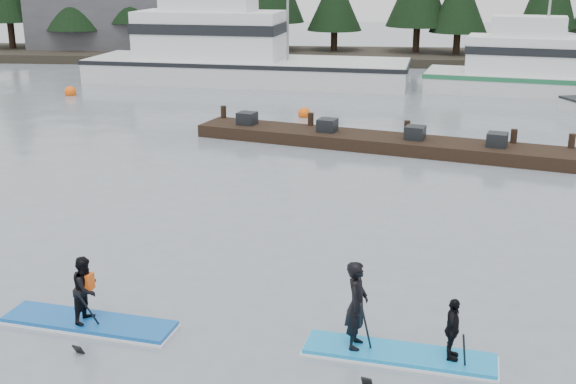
# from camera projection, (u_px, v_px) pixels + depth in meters

# --- Properties ---
(ground) EXTENTS (160.00, 160.00, 0.00)m
(ground) POSITION_uv_depth(u_px,v_px,m) (259.00, 344.00, 13.47)
(ground) COLOR slate
(ground) RESTS_ON ground
(far_shore) EXTENTS (70.00, 8.00, 0.60)m
(far_shore) POSITION_uv_depth(u_px,v_px,m) (332.00, 56.00, 53.26)
(far_shore) COLOR #2D281E
(far_shore) RESTS_ON ground
(treeline) EXTENTS (60.00, 4.00, 8.00)m
(treeline) POSITION_uv_depth(u_px,v_px,m) (332.00, 60.00, 53.35)
(treeline) COLOR black
(treeline) RESTS_ON ground
(waterfront_building) EXTENTS (18.00, 6.00, 5.00)m
(waterfront_building) POSITION_uv_depth(u_px,v_px,m) (152.00, 22.00, 55.71)
(waterfront_building) COLOR #4C4C51
(waterfront_building) RESTS_ON ground
(fishing_boat_large) EXTENTS (19.52, 7.43, 10.59)m
(fishing_boat_large) POSITION_uv_depth(u_px,v_px,m) (238.00, 68.00, 43.31)
(fishing_boat_large) COLOR silver
(fishing_boat_large) RESTS_ON ground
(fishing_boat_medium) EXTENTS (14.30, 6.87, 8.30)m
(fishing_boat_medium) POSITION_uv_depth(u_px,v_px,m) (547.00, 83.00, 39.38)
(fishing_boat_medium) COLOR silver
(fishing_boat_medium) RESTS_ON ground
(floating_dock) EXTENTS (14.49, 6.17, 0.49)m
(floating_dock) POSITION_uv_depth(u_px,v_px,m) (376.00, 142.00, 27.80)
(floating_dock) COLOR black
(floating_dock) RESTS_ON ground
(buoy_c) EXTENTS (0.53, 0.53, 0.53)m
(buoy_c) POSITION_uv_depth(u_px,v_px,m) (563.00, 96.00, 38.84)
(buoy_c) COLOR #FB5A0C
(buoy_c) RESTS_ON ground
(buoy_a) EXTENTS (0.64, 0.64, 0.64)m
(buoy_a) POSITION_uv_depth(u_px,v_px,m) (71.00, 95.00, 39.12)
(buoy_a) COLOR #FB5A0C
(buoy_a) RESTS_ON ground
(buoy_b) EXTENTS (0.57, 0.57, 0.57)m
(buoy_b) POSITION_uv_depth(u_px,v_px,m) (304.00, 117.00, 33.56)
(buoy_b) COLOR #FB5A0C
(buoy_b) RESTS_ON ground
(paddleboard_solo) EXTENTS (3.54, 1.44, 1.88)m
(paddleboard_solo) POSITION_uv_depth(u_px,v_px,m) (87.00, 304.00, 14.03)
(paddleboard_solo) COLOR #1258AD
(paddleboard_solo) RESTS_ON ground
(paddleboard_duo) EXTENTS (3.51, 1.52, 2.28)m
(paddleboard_duo) POSITION_uv_depth(u_px,v_px,m) (393.00, 328.00, 12.88)
(paddleboard_duo) COLOR #168CD4
(paddleboard_duo) RESTS_ON ground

